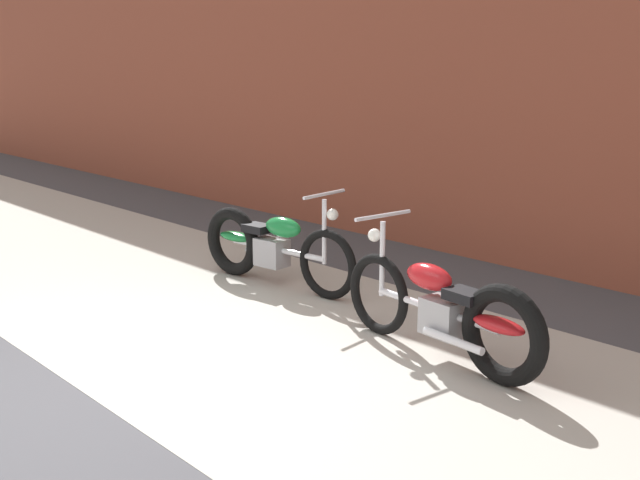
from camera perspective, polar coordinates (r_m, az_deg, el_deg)
name	(u,v)px	position (r m, az deg, el deg)	size (l,w,h in m)	color
ground_plane	(85,394)	(5.55, -17.19, -10.94)	(80.00, 80.00, 0.00)	#47474C
sidewalk_slab	(281,333)	(6.42, -2.96, -6.94)	(36.00, 3.50, 0.01)	#B2ADA3
brick_building_wall	(525,51)	(8.65, 15.11, 13.51)	(36.00, 0.50, 4.65)	brown
motorcycle_green	(266,245)	(7.72, -4.04, -0.41)	(2.00, 0.58, 1.03)	black
motorcycle_red	(451,312)	(5.76, 9.78, -5.37)	(2.01, 0.58, 1.03)	black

